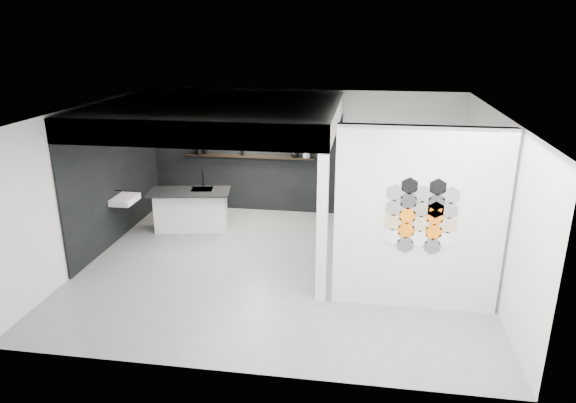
{
  "coord_description": "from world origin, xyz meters",
  "views": [
    {
      "loc": [
        1.4,
        -8.21,
        4.08
      ],
      "look_at": [
        0.1,
        0.3,
        1.15
      ],
      "focal_mm": 32.0,
      "sensor_mm": 36.0,
      "label": 1
    }
  ],
  "objects_px": {
    "kettle": "(295,154)",
    "glass_vase": "(308,154)",
    "kitchen_island": "(191,209)",
    "bottle_dark": "(242,152)",
    "wall_basin": "(125,200)",
    "partition_panel": "(418,221)",
    "utensil_cup": "(205,152)",
    "glass_bowl": "(306,156)",
    "stockpot": "(199,150)"
  },
  "relations": [
    {
      "from": "kettle",
      "to": "glass_vase",
      "type": "bearing_deg",
      "value": 6.95
    },
    {
      "from": "glass_vase",
      "to": "kitchen_island",
      "type": "bearing_deg",
      "value": -149.68
    },
    {
      "from": "bottle_dark",
      "to": "wall_basin",
      "type": "bearing_deg",
      "value": -132.56
    },
    {
      "from": "partition_panel",
      "to": "wall_basin",
      "type": "relative_size",
      "value": 4.67
    },
    {
      "from": "wall_basin",
      "to": "kitchen_island",
      "type": "bearing_deg",
      "value": 33.44
    },
    {
      "from": "wall_basin",
      "to": "kitchen_island",
      "type": "distance_m",
      "value": 1.37
    },
    {
      "from": "bottle_dark",
      "to": "utensil_cup",
      "type": "relative_size",
      "value": 1.74
    },
    {
      "from": "glass_bowl",
      "to": "bottle_dark",
      "type": "height_order",
      "value": "bottle_dark"
    },
    {
      "from": "partition_panel",
      "to": "glass_bowl",
      "type": "distance_m",
      "value": 4.4
    },
    {
      "from": "utensil_cup",
      "to": "wall_basin",
      "type": "bearing_deg",
      "value": -116.46
    },
    {
      "from": "kettle",
      "to": "kitchen_island",
      "type": "bearing_deg",
      "value": -139.27
    },
    {
      "from": "wall_basin",
      "to": "kettle",
      "type": "bearing_deg",
      "value": 33.66
    },
    {
      "from": "kitchen_island",
      "to": "kettle",
      "type": "xyz_separation_m",
      "value": [
        2.01,
        1.34,
        0.94
      ]
    },
    {
      "from": "partition_panel",
      "to": "utensil_cup",
      "type": "distance_m",
      "value": 5.88
    },
    {
      "from": "partition_panel",
      "to": "bottle_dark",
      "type": "xyz_separation_m",
      "value": [
        -3.57,
        3.87,
        0.0
      ]
    },
    {
      "from": "kitchen_island",
      "to": "glass_vase",
      "type": "bearing_deg",
      "value": 20.75
    },
    {
      "from": "kettle",
      "to": "stockpot",
      "type": "bearing_deg",
      "value": -173.05
    },
    {
      "from": "bottle_dark",
      "to": "utensil_cup",
      "type": "xyz_separation_m",
      "value": [
        -0.87,
        0.0,
        -0.04
      ]
    },
    {
      "from": "stockpot",
      "to": "utensil_cup",
      "type": "bearing_deg",
      "value": 0.0
    },
    {
      "from": "partition_panel",
      "to": "glass_bowl",
      "type": "bearing_deg",
      "value": 118.63
    },
    {
      "from": "kettle",
      "to": "utensil_cup",
      "type": "bearing_deg",
      "value": -173.05
    },
    {
      "from": "glass_vase",
      "to": "utensil_cup",
      "type": "height_order",
      "value": "glass_vase"
    },
    {
      "from": "kitchen_island",
      "to": "kettle",
      "type": "relative_size",
      "value": 10.94
    },
    {
      "from": "glass_bowl",
      "to": "bottle_dark",
      "type": "distance_m",
      "value": 1.46
    },
    {
      "from": "stockpot",
      "to": "bottle_dark",
      "type": "bearing_deg",
      "value": 0.0
    },
    {
      "from": "partition_panel",
      "to": "wall_basin",
      "type": "distance_m",
      "value": 5.78
    },
    {
      "from": "glass_bowl",
      "to": "kitchen_island",
      "type": "bearing_deg",
      "value": -149.3
    },
    {
      "from": "kitchen_island",
      "to": "glass_vase",
      "type": "distance_m",
      "value": 2.83
    },
    {
      "from": "kitchen_island",
      "to": "glass_bowl",
      "type": "relative_size",
      "value": 13.44
    },
    {
      "from": "wall_basin",
      "to": "bottle_dark",
      "type": "bearing_deg",
      "value": 47.44
    },
    {
      "from": "glass_bowl",
      "to": "kettle",
      "type": "bearing_deg",
      "value": 180.0
    },
    {
      "from": "wall_basin",
      "to": "kettle",
      "type": "xyz_separation_m",
      "value": [
        3.1,
        2.07,
        0.54
      ]
    },
    {
      "from": "stockpot",
      "to": "bottle_dark",
      "type": "height_order",
      "value": "bottle_dark"
    },
    {
      "from": "glass_bowl",
      "to": "utensil_cup",
      "type": "height_order",
      "value": "utensil_cup"
    },
    {
      "from": "glass_bowl",
      "to": "utensil_cup",
      "type": "relative_size",
      "value": 1.34
    },
    {
      "from": "kitchen_island",
      "to": "bottle_dark",
      "type": "relative_size",
      "value": 10.36
    },
    {
      "from": "bottle_dark",
      "to": "utensil_cup",
      "type": "height_order",
      "value": "bottle_dark"
    },
    {
      "from": "kitchen_island",
      "to": "stockpot",
      "type": "height_order",
      "value": "stockpot"
    },
    {
      "from": "partition_panel",
      "to": "kitchen_island",
      "type": "height_order",
      "value": "partition_panel"
    },
    {
      "from": "kettle",
      "to": "glass_vase",
      "type": "height_order",
      "value": "glass_vase"
    },
    {
      "from": "stockpot",
      "to": "glass_bowl",
      "type": "bearing_deg",
      "value": 0.0
    },
    {
      "from": "partition_panel",
      "to": "utensil_cup",
      "type": "height_order",
      "value": "partition_panel"
    },
    {
      "from": "kitchen_island",
      "to": "bottle_dark",
      "type": "height_order",
      "value": "bottle_dark"
    },
    {
      "from": "utensil_cup",
      "to": "glass_bowl",
      "type": "bearing_deg",
      "value": 0.0
    },
    {
      "from": "wall_basin",
      "to": "utensil_cup",
      "type": "relative_size",
      "value": 6.14
    },
    {
      "from": "partition_panel",
      "to": "bottle_dark",
      "type": "height_order",
      "value": "partition_panel"
    },
    {
      "from": "partition_panel",
      "to": "bottle_dark",
      "type": "relative_size",
      "value": 16.49
    },
    {
      "from": "glass_vase",
      "to": "utensil_cup",
      "type": "bearing_deg",
      "value": 180.0
    },
    {
      "from": "kettle",
      "to": "bottle_dark",
      "type": "height_order",
      "value": "bottle_dark"
    },
    {
      "from": "kitchen_island",
      "to": "utensil_cup",
      "type": "distance_m",
      "value": 1.63
    }
  ]
}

